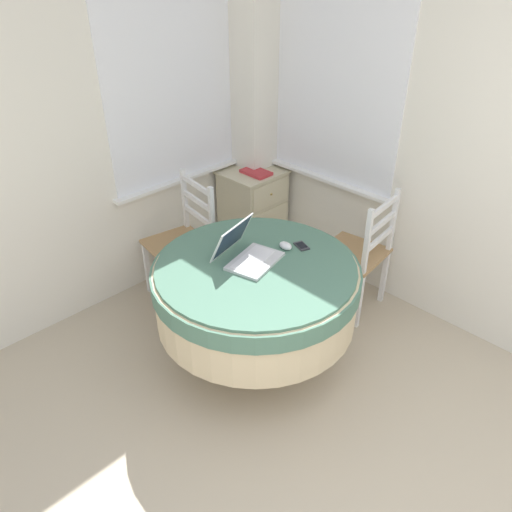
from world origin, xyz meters
TOP-DOWN VIEW (x-y plane):
  - corner_room_shell at (1.12, 1.94)m, footprint 4.21×4.93m
  - round_dining_table at (0.69, 1.80)m, footprint 1.23×1.23m
  - laptop at (0.69, 1.87)m, footprint 0.40×0.39m
  - computer_mouse at (0.95, 1.79)m, footprint 0.06×0.09m
  - cell_phone at (1.04, 1.74)m, footprint 0.09×0.12m
  - dining_chair_near_back_window at (0.84, 2.70)m, footprint 0.48×0.50m
  - dining_chair_near_right_window at (1.62, 1.69)m, footprint 0.49×0.47m
  - corner_cabinet at (1.68, 2.83)m, footprint 0.48×0.45m
  - book_on_cabinet at (1.66, 2.77)m, footprint 0.16×0.24m

SIDE VIEW (x-z plane):
  - corner_cabinet at x=1.68m, z-range 0.00..0.73m
  - dining_chair_near_back_window at x=0.84m, z-range -0.01..0.92m
  - dining_chair_near_right_window at x=1.62m, z-range -0.01..0.92m
  - round_dining_table at x=0.69m, z-range 0.20..0.95m
  - book_on_cabinet at x=1.66m, z-range 0.73..0.76m
  - cell_phone at x=1.04m, z-range 0.74..0.76m
  - computer_mouse at x=0.95m, z-range 0.74..0.79m
  - laptop at x=0.69m, z-range 0.68..0.90m
  - corner_room_shell at x=1.12m, z-range 0.00..2.55m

